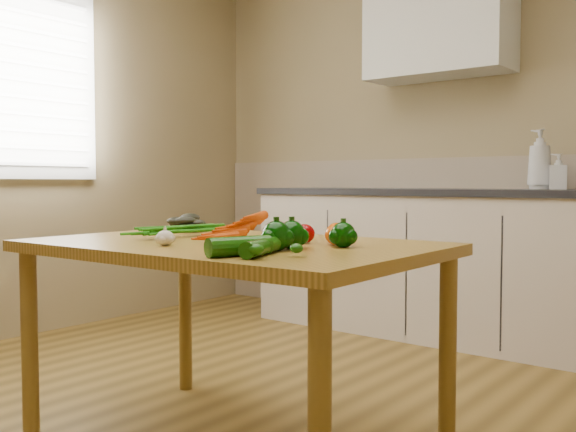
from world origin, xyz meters
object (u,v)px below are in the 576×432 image
at_px(soap_bottle_a, 540,159).
at_px(pepper_b, 343,235).
at_px(soap_bottle_b, 558,171).
at_px(leafy_greens, 189,219).
at_px(zucchini_b, 239,246).
at_px(carrot_bunch, 219,230).
at_px(pepper_c, 276,236).
at_px(tomato_b, 337,232).
at_px(table, 231,265).
at_px(zucchini_a, 261,247).
at_px(pepper_a, 292,235).
at_px(tomato_a, 305,234).
at_px(garlic_bulb, 165,238).
at_px(tomato_c, 336,235).

height_order(soap_bottle_a, pepper_b, soap_bottle_a).
bearing_deg(soap_bottle_b, soap_bottle_a, -122.10).
distance_m(leafy_greens, zucchini_b, 0.96).
bearing_deg(zucchini_b, soap_bottle_a, 88.78).
height_order(soap_bottle_b, leafy_greens, soap_bottle_b).
relative_size(carrot_bunch, pepper_b, 3.24).
height_order(carrot_bunch, pepper_b, pepper_b).
relative_size(pepper_c, tomato_b, 1.21).
xyz_separation_m(soap_bottle_a, tomato_b, (-0.07, -1.92, -0.30)).
height_order(table, zucchini_a, zucchini_a).
distance_m(leafy_greens, pepper_c, 0.86).
relative_size(pepper_a, tomato_a, 1.23).
height_order(carrot_bunch, garlic_bulb, carrot_bunch).
distance_m(soap_bottle_a, zucchini_b, 2.45).
xyz_separation_m(soap_bottle_b, tomato_c, (-0.13, -1.97, -0.23)).
xyz_separation_m(pepper_a, tomato_c, (0.04, 0.18, -0.01)).
bearing_deg(garlic_bulb, pepper_a, 25.03).
distance_m(soap_bottle_a, pepper_b, 2.08).
relative_size(pepper_c, tomato_c, 1.21).
bearing_deg(leafy_greens, carrot_bunch, -28.06).
xyz_separation_m(soap_bottle_b, pepper_b, (-0.07, -2.02, -0.22)).
height_order(pepper_b, tomato_b, pepper_b).
relative_size(soap_bottle_a, zucchini_b, 1.79).
xyz_separation_m(carrot_bunch, tomato_a, (0.33, 0.08, -0.00)).
bearing_deg(zucchini_b, pepper_b, 76.36).
distance_m(carrot_bunch, zucchini_a, 0.54).
bearing_deg(pepper_c, tomato_c, 80.45).
bearing_deg(soap_bottle_a, pepper_b, 26.73).
height_order(soap_bottle_b, tomato_c, soap_bottle_b).
xyz_separation_m(soap_bottle_b, tomato_a, (-0.25, -1.98, -0.23)).
bearing_deg(pepper_a, table, 169.53).
relative_size(tomato_a, zucchini_b, 0.37).
height_order(leafy_greens, pepper_c, leafy_greens).
xyz_separation_m(soap_bottle_a, leafy_greens, (-0.84, -1.89, -0.29)).
relative_size(table, leafy_greens, 7.13).
distance_m(pepper_a, tomato_b, 0.27).
height_order(table, zucchini_b, zucchini_b).
relative_size(soap_bottle_a, carrot_bunch, 1.33).
bearing_deg(table, zucchini_b, -45.06).
distance_m(table, carrot_bunch, 0.16).
bearing_deg(table, pepper_b, 9.35).
relative_size(soap_bottle_b, pepper_b, 2.52).
xyz_separation_m(garlic_bulb, zucchini_a, (0.42, -0.02, -0.00)).
relative_size(table, garlic_bulb, 23.83).
distance_m(pepper_c, tomato_c, 0.26).
relative_size(pepper_b, zucchini_b, 0.41).
height_order(leafy_greens, pepper_a, leafy_greens).
xyz_separation_m(table, tomato_b, (0.29, 0.21, 0.12)).
relative_size(table, zucchini_a, 6.66).
xyz_separation_m(soap_bottle_b, garlic_bulb, (-0.55, -2.33, -0.24)).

